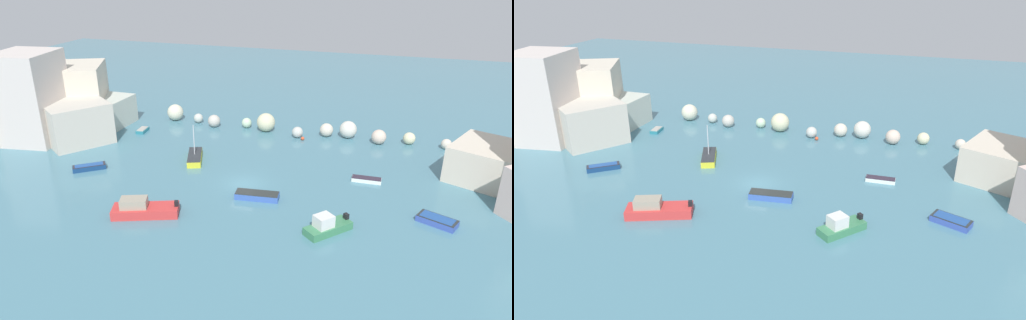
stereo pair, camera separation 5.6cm
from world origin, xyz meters
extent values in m
plane|color=teal|center=(0.00, 0.00, 0.00)|extent=(160.00, 160.00, 0.00)
cube|color=beige|center=(-25.88, 11.78, 2.02)|extent=(7.32, 7.91, 4.04)
cube|color=beige|center=(-29.58, 10.91, 4.40)|extent=(11.68, 11.31, 8.79)
cube|color=beige|center=(-25.18, 5.54, 2.66)|extent=(10.57, 10.52, 5.32)
cube|color=beige|center=(-33.63, 4.36, 3.92)|extent=(6.65, 7.07, 7.83)
cube|color=beige|center=(-30.55, 4.32, 5.81)|extent=(7.91, 8.59, 11.62)
cube|color=beige|center=(-32.45, 13.52, 1.66)|extent=(8.34, 8.24, 3.33)
cube|color=beige|center=(24.82, 9.22, 2.00)|extent=(9.40, 9.77, 3.99)
sphere|color=beige|center=(-16.85, 17.38, 1.19)|extent=(2.38, 2.38, 2.38)
sphere|color=beige|center=(-13.07, 17.26, 0.68)|extent=(1.37, 1.37, 1.37)
sphere|color=beige|center=(-10.16, 16.26, 0.88)|extent=(1.77, 1.77, 1.77)
sphere|color=beige|center=(-5.58, 17.36, 0.71)|extent=(1.42, 1.42, 1.42)
sphere|color=beige|center=(-2.54, 16.79, 1.29)|extent=(2.57, 2.57, 2.57)
sphere|color=beige|center=(2.25, 15.65, 0.74)|extent=(1.49, 1.49, 1.49)
sphere|color=beige|center=(5.89, 17.31, 0.90)|extent=(1.81, 1.81, 1.81)
sphere|color=beige|center=(8.76, 17.65, 1.15)|extent=(2.30, 2.30, 2.30)
sphere|color=beige|center=(12.87, 16.59, 0.95)|extent=(1.90, 1.90, 1.90)
sphere|color=beige|center=(16.67, 17.69, 0.78)|extent=(1.57, 1.57, 1.57)
sphere|color=beige|center=(21.20, 17.32, 0.66)|extent=(1.31, 1.31, 1.31)
sphere|color=#E04C28|center=(3.16, 14.84, 0.24)|extent=(0.48, 0.48, 0.48)
cube|color=#3B8155|center=(10.26, -6.81, 0.36)|extent=(4.13, 4.41, 0.72)
cube|color=silver|center=(9.90, -7.22, 1.27)|extent=(1.99, 2.02, 1.09)
cube|color=black|center=(11.60, -5.26, 0.97)|extent=(0.57, 0.56, 0.50)
cube|color=yellow|center=(-7.67, 4.24, 0.36)|extent=(3.24, 5.07, 0.72)
cube|color=#2B2F34|center=(-7.67, 4.24, 0.75)|extent=(3.18, 4.97, 0.06)
cylinder|color=silver|center=(-7.67, 4.24, 2.58)|extent=(0.10, 0.10, 3.72)
cube|color=navy|center=(-18.05, -1.95, 0.27)|extent=(3.51, 3.13, 0.54)
cube|color=#26252C|center=(-18.05, -1.95, 0.57)|extent=(3.44, 3.06, 0.06)
cube|color=#234C93|center=(-18.05, -1.95, 0.58)|extent=(2.99, 2.66, 0.08)
cube|color=red|center=(-6.60, -9.08, 0.44)|extent=(6.50, 4.24, 0.88)
cube|color=#9E937F|center=(-7.54, -9.44, 1.32)|extent=(2.81, 2.25, 0.89)
cube|color=black|center=(-3.88, -8.02, 1.13)|extent=(0.50, 0.54, 0.50)
cube|color=white|center=(12.51, 4.58, 0.21)|extent=(3.16, 1.08, 0.42)
cube|color=#302635|center=(12.51, 4.58, 0.45)|extent=(3.10, 1.06, 0.06)
cube|color=#395EB5|center=(2.40, -2.78, 0.31)|extent=(4.53, 1.91, 0.63)
cube|color=#282D2C|center=(2.40, -2.78, 0.66)|extent=(4.44, 1.87, 0.06)
cube|color=#3752AD|center=(19.49, -2.40, 0.28)|extent=(3.80, 2.81, 0.57)
cube|color=#252B2D|center=(19.49, -2.40, 0.60)|extent=(3.73, 2.75, 0.06)
cube|color=#234C93|center=(19.49, -2.40, 0.61)|extent=(3.23, 2.39, 0.08)
cube|color=teal|center=(-18.88, 11.21, 0.20)|extent=(1.39, 2.38, 0.41)
cube|color=#ADA89E|center=(-18.88, 11.21, 0.45)|extent=(1.18, 2.02, 0.08)
camera|label=1|loc=(14.98, -42.30, 22.15)|focal=32.62mm
camera|label=2|loc=(15.04, -42.28, 22.15)|focal=32.62mm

